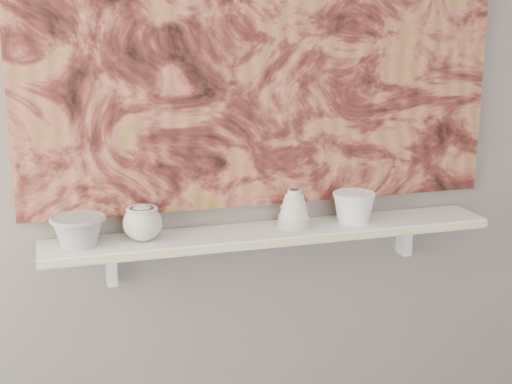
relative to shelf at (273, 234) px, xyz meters
name	(u,v)px	position (x,y,z in m)	size (l,w,h in m)	color
wall_back	(264,89)	(0.00, 0.09, 0.44)	(3.60, 3.60, 0.00)	slate
shelf	(273,234)	(0.00, 0.00, 0.00)	(1.40, 0.18, 0.03)	white
shelf_stripe	(282,243)	(0.00, -0.09, 0.00)	(1.40, 0.01, 0.02)	beige
bracket_left	(111,265)	(-0.49, 0.06, -0.07)	(0.03, 0.06, 0.12)	white
bracket_right	(404,237)	(0.49, 0.06, -0.07)	(0.03, 0.06, 0.12)	white
painting	(266,26)	(0.00, 0.08, 0.62)	(1.50, 0.03, 1.10)	maroon
house_motif	(399,122)	(0.45, 0.07, 0.32)	(0.09, 0.00, 0.08)	black
bowl_grey	(78,231)	(-0.58, 0.00, 0.06)	(0.16, 0.16, 0.09)	#9A9A97
cup_cream	(143,223)	(-0.40, 0.00, 0.07)	(0.11, 0.11, 0.10)	beige
bell_vessel	(294,208)	(0.07, 0.00, 0.08)	(0.11, 0.11, 0.12)	silver
bowl_white	(354,207)	(0.27, 0.00, 0.06)	(0.14, 0.14, 0.10)	white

